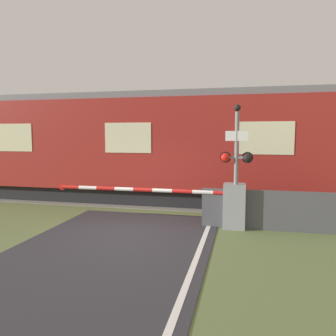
# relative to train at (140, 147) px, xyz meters

# --- Properties ---
(ground_plane) EXTENTS (80.00, 80.00, 0.00)m
(ground_plane) POSITION_rel_train_xyz_m (1.06, -4.17, -2.11)
(ground_plane) COLOR #5B6B3D
(track_bed) EXTENTS (36.00, 3.20, 0.13)m
(track_bed) POSITION_rel_train_xyz_m (1.06, 0.00, -2.09)
(track_bed) COLOR slate
(track_bed) RESTS_ON ground_plane
(train) EXTENTS (17.00, 2.80, 4.13)m
(train) POSITION_rel_train_xyz_m (0.00, 0.00, 0.00)
(train) COLOR black
(train) RESTS_ON ground_plane
(crossing_barrier) EXTENTS (5.66, 0.44, 1.26)m
(crossing_barrier) POSITION_rel_train_xyz_m (3.32, -3.24, -1.42)
(crossing_barrier) COLOR gray
(crossing_barrier) RESTS_ON ground_plane
(signal_post) EXTENTS (0.88, 0.26, 3.39)m
(signal_post) POSITION_rel_train_xyz_m (3.78, -3.37, -0.18)
(signal_post) COLOR gray
(signal_post) RESTS_ON ground_plane
(roadside_fence) EXTENTS (3.90, 0.06, 1.10)m
(roadside_fence) POSITION_rel_train_xyz_m (4.80, -3.22, -1.56)
(roadside_fence) COLOR #4C4C51
(roadside_fence) RESTS_ON ground_plane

